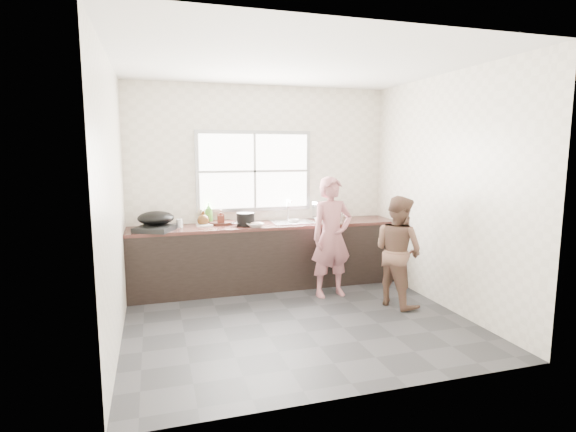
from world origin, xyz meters
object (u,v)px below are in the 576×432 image
object	(u,v)px
bottle_green	(209,213)
pot_lid_right	(172,227)
woman	(332,241)
dish_rack	(328,211)
cutting_board	(222,223)
bowl_crabs	(325,221)
pot_lid_left	(161,230)
wok	(156,218)
person_side	(398,251)
plate_food	(205,225)
burner	(155,229)
black_pot	(246,219)
bowl_mince	(255,225)
bowl_held	(293,220)
bottle_brown_short	(203,218)
bottle_brown_tall	(221,218)
glass_jar	(179,223)

from	to	relation	value
bottle_green	pot_lid_right	xyz separation A→B (m)	(-0.49, -0.18, -0.14)
woman	dish_rack	xyz separation A→B (m)	(0.22, 0.69, 0.29)
cutting_board	bowl_crabs	size ratio (longest dim) A/B	1.74
pot_lid_left	wok	bearing A→B (deg)	111.98
person_side	dish_rack	distance (m)	1.34
bowl_crabs	plate_food	xyz separation A→B (m)	(-1.56, 0.29, -0.02)
plate_food	burner	xyz separation A→B (m)	(-0.63, -0.23, 0.02)
woman	person_side	bearing A→B (deg)	-46.82
dish_rack	black_pot	bearing A→B (deg)	167.31
bowl_mince	pot_lid_right	bearing A→B (deg)	165.93
bowl_mince	plate_food	bearing A→B (deg)	154.32
plate_food	bottle_green	size ratio (longest dim) A/B	0.79
bowl_held	burner	bearing A→B (deg)	-175.82
bottle_brown_short	wok	distance (m)	0.61
bottle_brown_tall	bottle_brown_short	xyz separation A→B (m)	(-0.22, 0.06, -0.00)
woman	bottle_brown_tall	xyz separation A→B (m)	(-1.29, 0.68, 0.25)
bottle_green	bottle_brown_tall	world-z (taller)	bottle_green
bottle_green	pot_lid_right	distance (m)	0.54
glass_jar	pot_lid_left	xyz separation A→B (m)	(-0.23, -0.18, -0.05)
bottle_brown_tall	bowl_mince	bearing A→B (deg)	-34.14
bottle_brown_short	burner	size ratio (longest dim) A/B	0.45
dish_rack	person_side	bearing A→B (deg)	-91.09
dish_rack	pot_lid_right	bearing A→B (deg)	161.60
bottle_green	wok	distance (m)	0.73
person_side	bottle_brown_short	size ratio (longest dim) A/B	7.15
person_side	pot_lid_right	distance (m)	2.81
cutting_board	person_side	bearing A→B (deg)	-35.27
wok	pot_lid_left	distance (m)	0.19
pot_lid_left	bowl_held	bearing A→B (deg)	4.67
person_side	bowl_crabs	world-z (taller)	person_side
bottle_brown_short	wok	world-z (taller)	wok
plate_food	bottle_green	bearing A→B (deg)	64.02
black_pot	dish_rack	size ratio (longest dim) A/B	0.66
burner	pot_lid_right	bearing A→B (deg)	42.22
dish_rack	pot_lid_left	bearing A→B (deg)	166.65
person_side	bowl_mince	world-z (taller)	person_side
bottle_brown_short	bowl_held	bearing A→B (deg)	-6.42
bottle_brown_tall	wok	world-z (taller)	wok
bowl_mince	pot_lid_left	xyz separation A→B (m)	(-1.16, 0.05, -0.02)
bowl_crabs	pot_lid_left	xyz separation A→B (m)	(-2.11, 0.05, -0.03)
plate_food	pot_lid_left	bearing A→B (deg)	-156.86
cutting_board	bowl_mince	distance (m)	0.53
bowl_mince	pot_lid_left	distance (m)	1.17
woman	plate_food	distance (m)	1.66
wok	bowl_crabs	bearing A→B (deg)	-4.78
woman	wok	xyz separation A→B (m)	(-2.10, 0.59, 0.30)
glass_jar	burner	world-z (taller)	glass_jar
bowl_crabs	bottle_brown_tall	size ratio (longest dim) A/B	1.10
woman	dish_rack	world-z (taller)	woman
bottle_brown_tall	bottle_brown_short	bearing A→B (deg)	165.30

